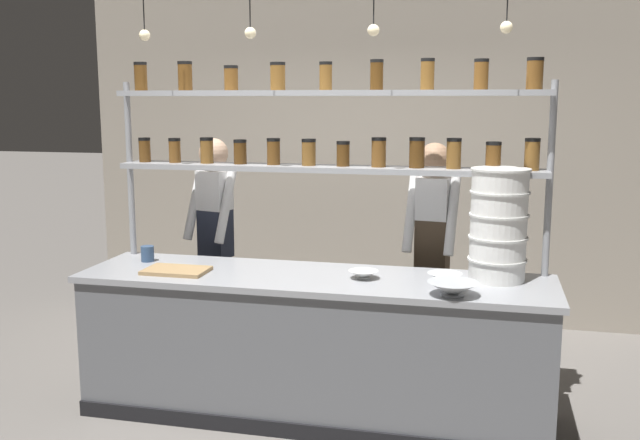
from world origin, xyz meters
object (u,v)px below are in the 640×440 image
at_px(prep_bowl_near_left, 453,289).
at_px(prep_bowl_center_front, 445,278).
at_px(cutting_board, 176,271).
at_px(prep_bowl_center_back, 363,275).
at_px(chef_left, 215,235).
at_px(spice_shelf_unit, 329,137).
at_px(container_stack, 499,225).
at_px(chef_center, 432,246).
at_px(serving_cup_front, 147,254).

bearing_deg(prep_bowl_near_left, prep_bowl_center_front, 102.16).
xyz_separation_m(cutting_board, prep_bowl_near_left, (1.75, -0.15, 0.03)).
height_order(prep_bowl_center_front, prep_bowl_center_back, prep_bowl_center_front).
bearing_deg(chef_left, prep_bowl_center_back, -14.73).
distance_m(chef_left, cutting_board, 0.86).
bearing_deg(spice_shelf_unit, prep_bowl_center_back, -48.33).
xyz_separation_m(chef_left, prep_bowl_near_left, (1.82, -1.00, -0.04)).
distance_m(prep_bowl_near_left, prep_bowl_center_front, 0.29).
height_order(chef_left, prep_bowl_center_front, chef_left).
bearing_deg(prep_bowl_near_left, container_stack, 59.96).
relative_size(chef_center, serving_cup_front, 16.18).
bearing_deg(prep_bowl_center_front, serving_cup_front, 176.87).
xyz_separation_m(prep_bowl_near_left, prep_bowl_center_back, (-0.56, 0.27, -0.01)).
height_order(container_stack, cutting_board, container_stack).
xyz_separation_m(container_stack, cutting_board, (-1.99, -0.27, -0.33)).
height_order(chef_center, cutting_board, chef_center).
xyz_separation_m(prep_bowl_center_back, serving_cup_front, (-1.52, 0.13, 0.03)).
bearing_deg(container_stack, serving_cup_front, -179.44).
xyz_separation_m(spice_shelf_unit, chef_left, (-0.97, 0.41, -0.77)).
height_order(cutting_board, prep_bowl_near_left, prep_bowl_near_left).
xyz_separation_m(prep_bowl_center_front, serving_cup_front, (-2.01, 0.11, 0.02)).
height_order(spice_shelf_unit, prep_bowl_center_front, spice_shelf_unit).
relative_size(spice_shelf_unit, prep_bowl_center_front, 13.49).
relative_size(chef_left, container_stack, 2.52).
relative_size(chef_left, cutting_board, 4.32).
height_order(chef_left, prep_bowl_center_back, chef_left).
bearing_deg(chef_left, spice_shelf_unit, -7.26).
bearing_deg(serving_cup_front, spice_shelf_unit, 9.29).
height_order(cutting_board, prep_bowl_center_back, prep_bowl_center_back).
bearing_deg(chef_center, prep_bowl_center_back, -108.42).
distance_m(prep_bowl_near_left, serving_cup_front, 2.11).
bearing_deg(spice_shelf_unit, chef_center, 30.00).
height_order(spice_shelf_unit, serving_cup_front, spice_shelf_unit).
relative_size(prep_bowl_near_left, prep_bowl_center_front, 1.37).
xyz_separation_m(cutting_board, prep_bowl_center_front, (1.69, 0.14, 0.02)).
bearing_deg(prep_bowl_center_back, chef_center, 62.74).
bearing_deg(spice_shelf_unit, prep_bowl_center_front, -21.49).
distance_m(prep_bowl_near_left, prep_bowl_center_back, 0.62).
bearing_deg(prep_bowl_center_back, container_stack, 10.76).
bearing_deg(prep_bowl_center_front, prep_bowl_near_left, -77.84).
relative_size(prep_bowl_center_front, serving_cup_front, 2.00).
xyz_separation_m(chef_center, serving_cup_front, (-1.88, -0.58, -0.02)).
relative_size(chef_center, prep_bowl_center_back, 9.25).
xyz_separation_m(cutting_board, serving_cup_front, (-0.32, 0.25, 0.04)).
distance_m(container_stack, prep_bowl_center_front, 0.46).
distance_m(spice_shelf_unit, chef_center, 1.08).
relative_size(container_stack, prep_bowl_center_back, 3.69).
distance_m(container_stack, cutting_board, 2.04).
bearing_deg(spice_shelf_unit, serving_cup_front, -170.71).
relative_size(chef_center, prep_bowl_near_left, 5.93).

